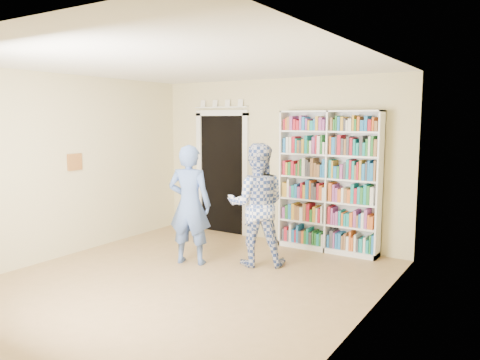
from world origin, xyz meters
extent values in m
plane|color=olive|center=(0.00, 0.00, 0.00)|extent=(5.00, 5.00, 0.00)
plane|color=white|center=(0.00, 0.00, 2.70)|extent=(5.00, 5.00, 0.00)
plane|color=beige|center=(0.00, 2.50, 1.35)|extent=(4.50, 0.00, 4.50)
plane|color=beige|center=(-2.25, 0.00, 1.35)|extent=(0.00, 5.00, 5.00)
plane|color=beige|center=(2.25, 0.00, 1.35)|extent=(0.00, 5.00, 5.00)
cube|color=white|center=(0.99, 2.34, 1.09)|extent=(1.58, 0.30, 2.17)
cube|color=white|center=(0.99, 2.34, 1.09)|extent=(0.02, 0.30, 2.17)
cube|color=black|center=(-1.10, 2.48, 1.05)|extent=(0.90, 0.03, 2.10)
cube|color=white|center=(-1.60, 2.47, 1.05)|extent=(0.10, 0.06, 2.20)
cube|color=white|center=(-0.60, 2.47, 1.05)|extent=(0.10, 0.06, 2.20)
cube|color=white|center=(-1.10, 2.47, 2.15)|extent=(1.10, 0.06, 0.10)
cube|color=white|center=(-1.10, 2.46, 2.25)|extent=(1.10, 0.08, 0.02)
cube|color=brown|center=(-2.23, 0.20, 1.40)|extent=(0.03, 0.25, 0.25)
imported|color=#4E6BAD|center=(-0.43, 0.70, 0.85)|extent=(0.71, 0.58, 1.69)
imported|color=#2E478F|center=(0.40, 1.16, 0.86)|extent=(1.05, 0.98, 1.72)
cube|color=white|center=(0.50, 0.98, 0.93)|extent=(0.19, 0.07, 0.27)
camera|label=1|loc=(3.65, -4.39, 2.05)|focal=35.00mm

